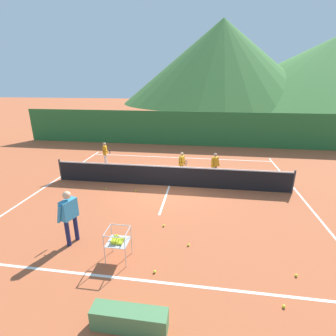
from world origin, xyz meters
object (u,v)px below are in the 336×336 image
at_px(student_1, 182,162).
at_px(tennis_ball_5, 164,226).
at_px(student_2, 215,164).
at_px(tennis_ball_2, 189,245).
at_px(student_0, 105,152).
at_px(instructor, 69,213).
at_px(tennis_ball_1, 136,191).
at_px(tennis_ball_3, 155,272).
at_px(tennis_ball_4, 106,189).
at_px(tennis_ball_0, 296,275).
at_px(courtside_bench, 130,319).
at_px(tennis_ball_6, 284,306).
at_px(ball_cart, 117,240).
at_px(tennis_net, 169,176).

distance_m(student_1, tennis_ball_5, 4.72).
bearing_deg(student_2, tennis_ball_5, -111.22).
bearing_deg(tennis_ball_2, student_0, 127.40).
bearing_deg(instructor, tennis_ball_1, 76.67).
height_order(tennis_ball_3, tennis_ball_4, same).
bearing_deg(tennis_ball_5, tennis_ball_0, -25.75).
height_order(student_1, tennis_ball_5, student_1).
bearing_deg(student_1, tennis_ball_5, -92.09).
height_order(tennis_ball_2, courtside_bench, courtside_bench).
height_order(tennis_ball_2, tennis_ball_3, same).
relative_size(tennis_ball_2, tennis_ball_6, 1.00).
relative_size(ball_cart, tennis_ball_3, 13.22).
height_order(instructor, tennis_ball_5, instructor).
bearing_deg(tennis_ball_2, student_2, 80.71).
distance_m(student_2, tennis_ball_4, 5.30).
bearing_deg(tennis_ball_0, tennis_ball_5, 154.25).
bearing_deg(student_1, tennis_ball_6, -68.70).
bearing_deg(instructor, tennis_ball_4, 97.09).
relative_size(student_2, tennis_ball_3, 19.48).
bearing_deg(instructor, tennis_ball_0, -4.77).
bearing_deg(tennis_ball_2, tennis_ball_4, 138.21).
bearing_deg(tennis_ball_3, instructor, 161.45).
xyz_separation_m(student_1, tennis_ball_3, (-0.06, -6.79, -0.74)).
bearing_deg(tennis_ball_0, tennis_ball_1, 140.73).
xyz_separation_m(student_1, tennis_ball_0, (3.45, -6.41, -0.74)).
bearing_deg(student_0, student_1, -15.75).
xyz_separation_m(instructor, tennis_ball_5, (2.57, 1.23, -0.98)).
height_order(tennis_ball_2, tennis_ball_6, same).
distance_m(ball_cart, tennis_ball_3, 1.27).
bearing_deg(tennis_ball_0, student_1, 118.33).
bearing_deg(ball_cart, tennis_net, 82.44).
height_order(student_1, tennis_ball_6, student_1).
bearing_deg(courtside_bench, tennis_ball_2, 70.46).
distance_m(tennis_ball_2, tennis_ball_3, 1.44).
height_order(tennis_ball_1, tennis_ball_5, same).
distance_m(tennis_ball_3, tennis_ball_5, 2.13).
xyz_separation_m(tennis_ball_3, tennis_ball_6, (2.94, -0.61, 0.00)).
distance_m(student_1, ball_cart, 6.51).
relative_size(ball_cart, tennis_ball_2, 13.22).
relative_size(tennis_ball_1, courtside_bench, 0.05).
bearing_deg(tennis_ball_6, tennis_ball_0, 60.07).
height_order(tennis_net, student_1, student_1).
bearing_deg(courtside_bench, tennis_ball_0, 27.25).
distance_m(student_1, tennis_ball_0, 7.31).
bearing_deg(student_1, tennis_ball_2, -82.66).
xyz_separation_m(student_0, tennis_ball_1, (2.68, -3.35, -0.76)).
distance_m(tennis_ball_0, tennis_ball_6, 1.14).
distance_m(tennis_net, tennis_ball_6, 7.01).
xyz_separation_m(tennis_net, tennis_ball_6, (3.34, -6.15, -0.47)).
xyz_separation_m(student_2, tennis_ball_3, (-1.68, -6.75, -0.76)).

